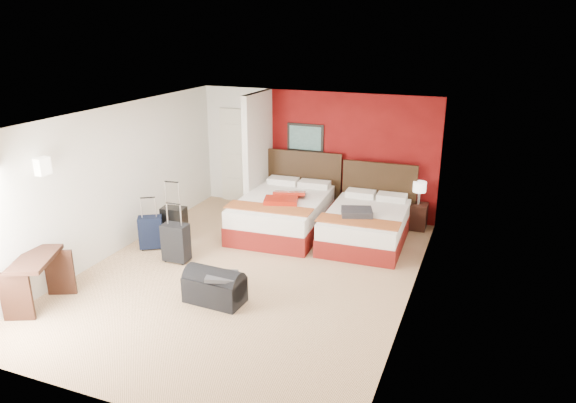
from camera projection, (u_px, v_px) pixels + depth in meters
The scene contains 17 objects.
ground at pixel (249, 273), 8.37m from camera, with size 6.50×6.50×0.00m, color #D4AD82.
room_walls at pixel (211, 167), 9.71m from camera, with size 5.02×6.52×2.50m.
red_accent_panel at pixel (351, 156), 10.56m from camera, with size 3.50×0.04×2.50m, color maroon.
partition_wall at pixel (258, 155), 10.62m from camera, with size 0.12×1.20×2.50m, color silver.
entry_door at pixel (238, 156), 11.47m from camera, with size 0.82×0.06×2.05m, color silver.
bed_left at pixel (282, 214), 10.01m from camera, with size 1.53×2.19×0.66m, color silver.
bed_right at pixel (366, 227), 9.49m from camera, with size 1.37×1.96×0.59m, color white.
red_suitcase_open at pixel (285, 197), 9.77m from camera, with size 0.60×0.83×0.10m, color #9E1B0D.
jacket_bundle at pixel (357, 213), 9.15m from camera, with size 0.53×0.42×0.13m, color #323136.
nightstand at pixel (417, 216), 10.13m from camera, with size 0.36×0.36×0.50m, color black.
table_lamp at pixel (419, 193), 9.98m from camera, with size 0.25×0.25×0.44m, color white.
suitcase_black at pixel (175, 226), 9.47m from camera, with size 0.42×0.26×0.63m, color black.
suitcase_charcoal at pixel (176, 244), 8.71m from camera, with size 0.42×0.26×0.62m, color black.
suitcase_navy at pixel (151, 233), 9.23m from camera, with size 0.40×0.25×0.56m, color black.
duffel_bag at pixel (215, 288), 7.47m from camera, with size 0.83×0.44×0.42m, color black.
jacket_draped at pixel (222, 276), 7.29m from camera, with size 0.41×0.35×0.05m, color #3B3C40.
desk at pixel (39, 282), 7.28m from camera, with size 0.45×0.91×0.76m, color black.
Camera 1 is at (3.35, -6.81, 3.77)m, focal length 32.91 mm.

